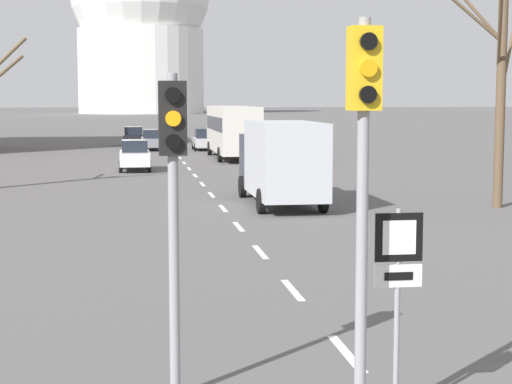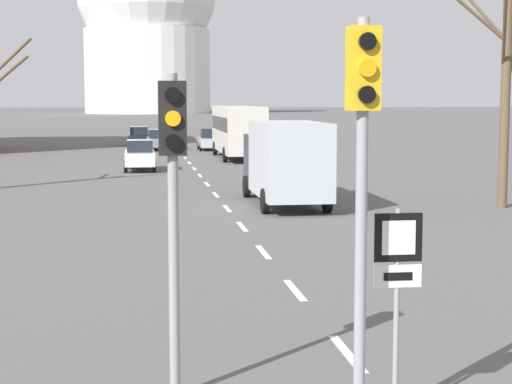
% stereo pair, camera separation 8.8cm
% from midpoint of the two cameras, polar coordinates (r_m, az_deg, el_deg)
% --- Properties ---
extents(lane_stripe_1, '(0.16, 2.00, 0.01)m').
position_cam_midpoint_polar(lane_stripe_1, '(13.72, 5.86, -10.62)').
color(lane_stripe_1, silver).
rests_on(lane_stripe_1, ground_plane).
extents(lane_stripe_2, '(0.16, 2.00, 0.01)m').
position_cam_midpoint_polar(lane_stripe_2, '(17.97, 2.32, -6.54)').
color(lane_stripe_2, silver).
rests_on(lane_stripe_2, ground_plane).
extents(lane_stripe_3, '(0.16, 2.00, 0.01)m').
position_cam_midpoint_polar(lane_stripe_3, '(22.32, 0.17, -4.01)').
color(lane_stripe_3, silver).
rests_on(lane_stripe_3, ground_plane).
extents(lane_stripe_4, '(0.16, 2.00, 0.01)m').
position_cam_midpoint_polar(lane_stripe_4, '(26.72, -1.27, -2.32)').
color(lane_stripe_4, silver).
rests_on(lane_stripe_4, ground_plane).
extents(lane_stripe_5, '(0.16, 2.00, 0.01)m').
position_cam_midpoint_polar(lane_stripe_5, '(31.15, -2.29, -1.10)').
color(lane_stripe_5, silver).
rests_on(lane_stripe_5, ground_plane).
extents(lane_stripe_6, '(0.16, 2.00, 0.01)m').
position_cam_midpoint_polar(lane_stripe_6, '(35.59, -3.06, -0.18)').
color(lane_stripe_6, silver).
rests_on(lane_stripe_6, ground_plane).
extents(lane_stripe_7, '(0.16, 2.00, 0.01)m').
position_cam_midpoint_polar(lane_stripe_7, '(40.05, -3.66, 0.53)').
color(lane_stripe_7, silver).
rests_on(lane_stripe_7, ground_plane).
extents(lane_stripe_8, '(0.16, 2.00, 0.01)m').
position_cam_midpoint_polar(lane_stripe_8, '(44.52, -4.14, 1.10)').
color(lane_stripe_8, silver).
rests_on(lane_stripe_8, ground_plane).
extents(lane_stripe_9, '(0.16, 2.00, 0.01)m').
position_cam_midpoint_polar(lane_stripe_9, '(48.99, -4.53, 1.56)').
color(lane_stripe_9, silver).
rests_on(lane_stripe_9, ground_plane).
extents(lane_stripe_10, '(0.16, 2.00, 0.01)m').
position_cam_midpoint_polar(lane_stripe_10, '(53.47, -4.86, 1.95)').
color(lane_stripe_10, silver).
rests_on(lane_stripe_10, ground_plane).
extents(lane_stripe_11, '(0.16, 2.00, 0.01)m').
position_cam_midpoint_polar(lane_stripe_11, '(57.95, -5.13, 2.28)').
color(lane_stripe_11, silver).
rests_on(lane_stripe_11, ground_plane).
extents(lane_stripe_12, '(0.16, 2.00, 0.01)m').
position_cam_midpoint_polar(lane_stripe_12, '(62.43, -5.37, 2.56)').
color(lane_stripe_12, silver).
rests_on(lane_stripe_12, ground_plane).
extents(lane_stripe_13, '(0.16, 2.00, 0.01)m').
position_cam_midpoint_polar(lane_stripe_13, '(66.92, -5.57, 2.80)').
color(lane_stripe_13, silver).
rests_on(lane_stripe_13, ground_plane).
extents(traffic_signal_centre_tall, '(0.36, 0.34, 4.90)m').
position_cam_midpoint_polar(traffic_signal_centre_tall, '(9.98, 6.91, 3.02)').
color(traffic_signal_centre_tall, gray).
rests_on(traffic_signal_centre_tall, ground_plane).
extents(traffic_signal_near_left, '(0.36, 0.34, 4.30)m').
position_cam_midpoint_polar(traffic_signal_near_left, '(11.19, -5.77, 1.31)').
color(traffic_signal_near_left, gray).
rests_on(traffic_signal_near_left, ground_plane).
extents(route_sign_post, '(0.60, 0.08, 2.64)m').
position_cam_midpoint_polar(route_sign_post, '(10.68, 9.21, -5.56)').
color(route_sign_post, gray).
rests_on(route_sign_post, ground_plane).
extents(sedan_near_left, '(1.81, 3.82, 1.62)m').
position_cam_midpoint_polar(sedan_near_left, '(73.68, -8.21, 3.71)').
color(sedan_near_left, black).
rests_on(sedan_near_left, ground_plane).
extents(sedan_near_right, '(1.81, 3.80, 1.68)m').
position_cam_midpoint_polar(sedan_near_right, '(66.63, -3.48, 3.51)').
color(sedan_near_right, '#B7B7BC').
rests_on(sedan_near_right, ground_plane).
extents(sedan_mid_centre, '(1.71, 4.00, 1.72)m').
position_cam_midpoint_polar(sedan_mid_centre, '(47.90, -8.14, 2.44)').
color(sedan_mid_centre, silver).
rests_on(sedan_mid_centre, ground_plane).
extents(sedan_far_left, '(1.93, 4.51, 1.61)m').
position_cam_midpoint_polar(sedan_far_left, '(67.23, -6.89, 3.48)').
color(sedan_far_left, slate).
rests_on(sedan_far_left, ground_plane).
extents(city_bus, '(2.66, 10.80, 3.48)m').
position_cam_midpoint_polar(city_bus, '(57.11, -1.61, 4.30)').
color(city_bus, beige).
rests_on(city_bus, ground_plane).
extents(delivery_truck, '(2.44, 7.20, 3.14)m').
position_cam_midpoint_polar(delivery_truck, '(31.91, 1.61, 2.14)').
color(delivery_truck, '#333842').
rests_on(delivery_truck, ground_plane).
extents(bare_tree_right_near, '(3.37, 4.27, 8.76)m').
position_cam_midpoint_polar(bare_tree_right_near, '(32.41, 15.80, 6.87)').
color(bare_tree_right_near, brown).
rests_on(bare_tree_right_near, ground_plane).
extents(capitol_dome, '(38.27, 38.27, 54.06)m').
position_cam_midpoint_polar(capitol_dome, '(241.21, -7.72, 11.49)').
color(capitol_dome, silver).
rests_on(capitol_dome, ground_plane).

